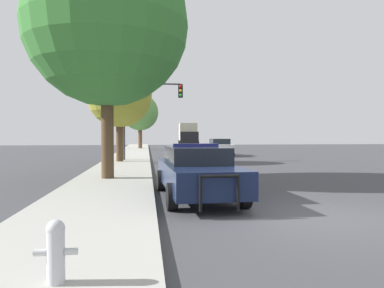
# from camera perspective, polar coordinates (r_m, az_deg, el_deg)

# --- Properties ---
(ground_plane) EXTENTS (110.00, 110.00, 0.00)m
(ground_plane) POSITION_cam_1_polar(r_m,az_deg,el_deg) (8.80, 19.25, -10.61)
(ground_plane) COLOR #3D3D42
(sidewalk_left) EXTENTS (3.00, 110.00, 0.13)m
(sidewalk_left) POSITION_cam_1_polar(r_m,az_deg,el_deg) (8.02, -16.34, -11.29)
(sidewalk_left) COLOR #A3A099
(sidewalk_left) RESTS_ON ground_plane
(police_car) EXTENTS (2.21, 5.36, 1.56)m
(police_car) POSITION_cam_1_polar(r_m,az_deg,el_deg) (10.75, 0.75, -4.10)
(police_car) COLOR #141E3D
(police_car) RESTS_ON ground_plane
(fire_hydrant) EXTENTS (0.49, 0.21, 0.73)m
(fire_hydrant) POSITION_cam_1_polar(r_m,az_deg,el_deg) (4.70, -20.05, -14.85)
(fire_hydrant) COLOR #B7BCC1
(fire_hydrant) RESTS_ON sidewalk_left
(traffic_light) EXTENTS (3.98, 0.35, 5.19)m
(traffic_light) POSITION_cam_1_polar(r_m,az_deg,el_deg) (25.10, -6.76, 6.05)
(traffic_light) COLOR #424247
(traffic_light) RESTS_ON sidewalk_left
(car_background_oncoming) EXTENTS (1.97, 4.52, 1.43)m
(car_background_oncoming) POSITION_cam_1_polar(r_m,az_deg,el_deg) (31.46, 4.27, -0.42)
(car_background_oncoming) COLOR silver
(car_background_oncoming) RESTS_ON ground_plane
(box_truck) EXTENTS (2.85, 7.44, 3.28)m
(box_truck) POSITION_cam_1_polar(r_m,az_deg,el_deg) (50.91, -0.62, 1.45)
(box_truck) COLOR black
(box_truck) RESTS_ON ground_plane
(tree_sidewalk_mid) EXTENTS (4.03, 4.03, 6.15)m
(tree_sidewalk_mid) POSITION_cam_1_polar(r_m,az_deg,el_deg) (23.86, -11.01, 7.30)
(tree_sidewalk_mid) COLOR #4C3823
(tree_sidewalk_mid) RESTS_ON sidewalk_left
(tree_sidewalk_near) EXTENTS (6.26, 6.26, 9.02)m
(tree_sidewalk_near) POSITION_cam_1_polar(r_m,az_deg,el_deg) (15.36, -12.85, 17.26)
(tree_sidewalk_near) COLOR #4C3823
(tree_sidewalk_near) RESTS_ON sidewalk_left
(tree_sidewalk_far) EXTENTS (4.33, 4.33, 6.45)m
(tree_sidewalk_far) POSITION_cam_1_polar(r_m,az_deg,el_deg) (44.99, -7.92, 4.79)
(tree_sidewalk_far) COLOR brown
(tree_sidewalk_far) RESTS_ON sidewalk_left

